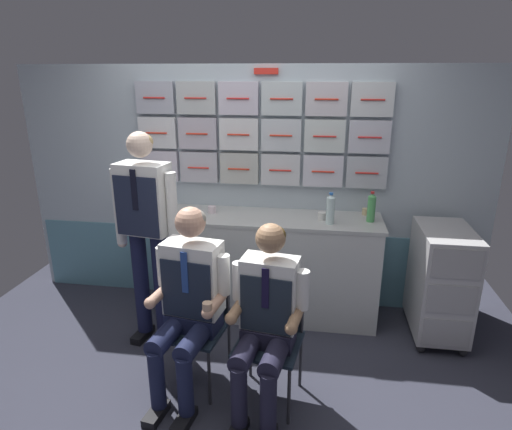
% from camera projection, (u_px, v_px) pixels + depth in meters
% --- Properties ---
extents(ground, '(4.80, 4.80, 0.04)m').
position_uv_depth(ground, '(219.00, 394.00, 2.98)').
color(ground, '#2E303C').
extents(galley_bulkhead, '(4.20, 0.14, 2.15)m').
position_uv_depth(galley_bulkhead, '(252.00, 185.00, 3.91)').
color(galley_bulkhead, '#ABB9C3').
rests_on(galley_bulkhead, ground).
extents(galley_counter, '(1.86, 0.53, 0.92)m').
position_uv_depth(galley_counter, '(271.00, 266.00, 3.82)').
color(galley_counter, beige).
rests_on(galley_counter, ground).
extents(service_trolley, '(0.40, 0.65, 0.93)m').
position_uv_depth(service_trolley, '(440.00, 280.00, 3.47)').
color(service_trolley, black).
rests_on(service_trolley, ground).
extents(folding_chair_left, '(0.46, 0.46, 0.83)m').
position_uv_depth(folding_chair_left, '(200.00, 311.00, 3.01)').
color(folding_chair_left, '#2D2D33').
rests_on(folding_chair_left, ground).
extents(crew_member_left, '(0.52, 0.67, 1.28)m').
position_uv_depth(crew_member_left, '(188.00, 296.00, 2.80)').
color(crew_member_left, black).
rests_on(crew_member_left, ground).
extents(folding_chair_right, '(0.45, 0.46, 0.83)m').
position_uv_depth(folding_chair_right, '(273.00, 324.00, 2.84)').
color(folding_chair_right, '#2D2D33').
rests_on(folding_chair_right, ground).
extents(crew_member_right, '(0.49, 0.63, 1.23)m').
position_uv_depth(crew_member_right, '(266.00, 315.00, 2.65)').
color(crew_member_right, black).
rests_on(crew_member_right, ground).
extents(crew_member_standing, '(0.53, 0.31, 1.69)m').
position_uv_depth(crew_member_standing, '(146.00, 223.00, 3.26)').
color(crew_member_standing, black).
rests_on(crew_member_standing, ground).
extents(sparkling_bottle_green, '(0.07, 0.07, 0.25)m').
position_uv_depth(sparkling_bottle_green, '(371.00, 207.00, 3.53)').
color(sparkling_bottle_green, '#4BA257').
rests_on(sparkling_bottle_green, galley_counter).
extents(water_bottle_tall, '(0.07, 0.07, 0.26)m').
position_uv_depth(water_bottle_tall, '(330.00, 209.00, 3.47)').
color(water_bottle_tall, silver).
rests_on(water_bottle_tall, galley_counter).
extents(coffee_cup_spare, '(0.07, 0.07, 0.06)m').
position_uv_depth(coffee_cup_spare, '(322.00, 216.00, 3.60)').
color(coffee_cup_spare, silver).
rests_on(coffee_cup_spare, galley_counter).
extents(espresso_cup_small, '(0.06, 0.06, 0.06)m').
position_uv_depth(espresso_cup_small, '(365.00, 211.00, 3.72)').
color(espresso_cup_small, tan).
rests_on(espresso_cup_small, galley_counter).
extents(paper_cup_tan, '(0.07, 0.07, 0.06)m').
position_uv_depth(paper_cup_tan, '(212.00, 209.00, 3.78)').
color(paper_cup_tan, silver).
rests_on(paper_cup_tan, galley_counter).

